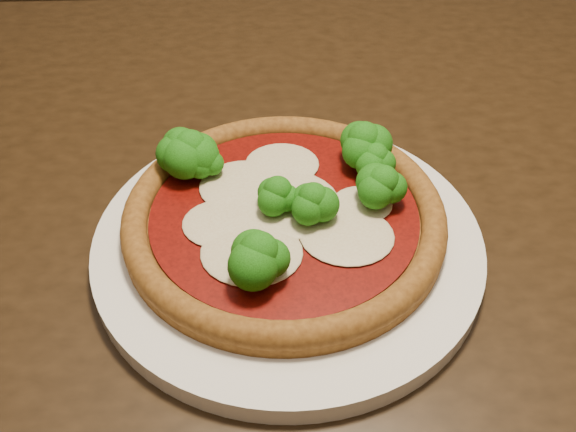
{
  "coord_description": "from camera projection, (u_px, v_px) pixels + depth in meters",
  "views": [
    {
      "loc": [
        0.04,
        -0.68,
        1.14
      ],
      "look_at": [
        0.01,
        -0.31,
        0.79
      ],
      "focal_mm": 40.0,
      "sensor_mm": 36.0,
      "label": 1
    }
  ],
  "objects": [
    {
      "name": "dining_table",
      "position": [
        357.0,
        269.0,
        0.65
      ],
      "size": [
        1.39,
        1.01,
        0.75
      ],
      "rotation": [
        0.0,
        0.0,
        0.11
      ],
      "color": "black",
      "rests_on": "floor"
    },
    {
      "name": "plate",
      "position": [
        288.0,
        243.0,
        0.54
      ],
      "size": [
        0.32,
        0.32,
        0.02
      ],
      "primitive_type": "cylinder",
      "color": "silver",
      "rests_on": "dining_table"
    },
    {
      "name": "pizza",
      "position": [
        280.0,
        205.0,
        0.53
      ],
      "size": [
        0.27,
        0.27,
        0.06
      ],
      "rotation": [
        0.0,
        0.0,
        0.14
      ],
      "color": "brown",
      "rests_on": "plate"
    },
    {
      "name": "floor",
      "position": [
        291.0,
        398.0,
        1.28
      ],
      "size": [
        4.0,
        4.0,
        0.0
      ],
      "primitive_type": "plane",
      "color": "black",
      "rests_on": "ground"
    }
  ]
}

